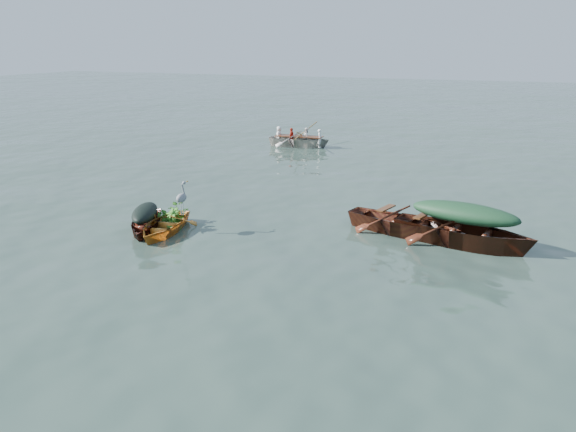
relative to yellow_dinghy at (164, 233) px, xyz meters
name	(u,v)px	position (x,y,z in m)	size (l,w,h in m)	color
ground	(288,258)	(3.87, -0.43, 0.00)	(140.00, 140.00, 0.00)	#31453C
yellow_dinghy	(164,233)	(0.00, 0.00, 0.00)	(1.32, 3.04, 0.81)	orange
dark_covered_boat	(146,230)	(-0.60, 0.02, 0.00)	(1.14, 3.08, 0.73)	#572014
green_tarp_boat	(462,246)	(7.68, 2.03, 0.00)	(1.55, 4.99, 1.20)	#41170F
open_wooden_boat	(403,234)	(6.09, 2.36, 0.00)	(1.39, 4.46, 1.05)	#562915
rowed_boat	(299,147)	(-1.32, 13.69, 0.00)	(1.29, 4.30, 1.03)	beige
dark_tarp_cover	(145,210)	(-0.60, 0.02, 0.57)	(0.63, 1.69, 0.40)	black
green_tarp_cover	(465,214)	(7.68, 2.03, 0.86)	(0.85, 2.74, 0.52)	#183B23
thwart_benches	(404,215)	(6.09, 2.36, 0.54)	(0.83, 2.23, 0.04)	#482510
heron	(182,203)	(0.53, 0.14, 0.87)	(0.28, 0.40, 0.92)	gray
dinghy_weeds	(172,203)	(-0.06, 0.55, 0.71)	(0.70, 0.90, 0.60)	#28671B
rowers	(299,129)	(-1.32, 13.69, 0.89)	(1.16, 3.01, 0.76)	silver
oars	(299,136)	(-1.32, 13.69, 0.54)	(2.60, 0.60, 0.06)	olive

